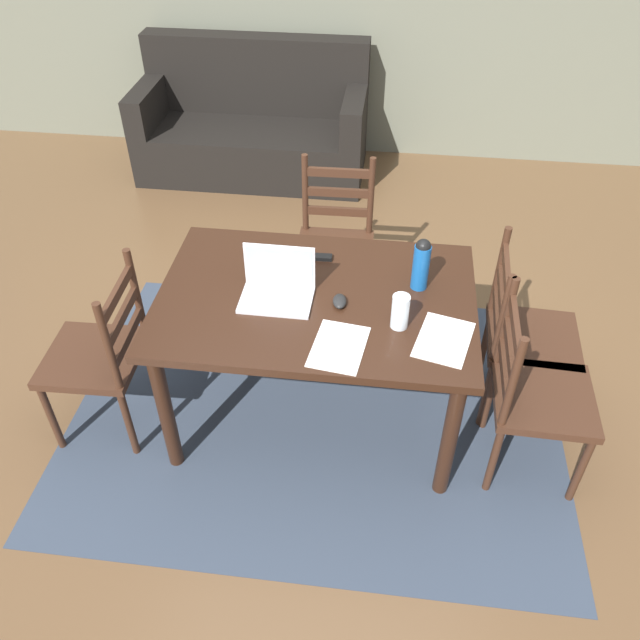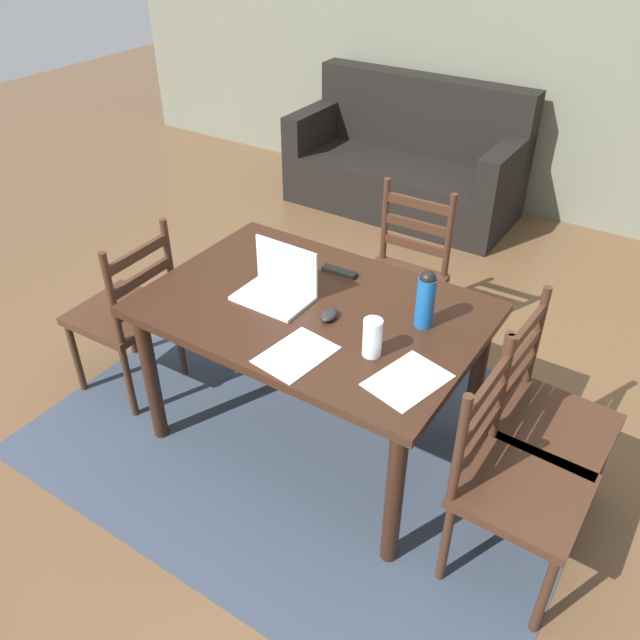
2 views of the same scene
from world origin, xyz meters
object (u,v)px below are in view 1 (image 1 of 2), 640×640
at_px(chair_right_near, 535,395).
at_px(laptop, 278,285).
at_px(chair_far_head, 335,246).
at_px(water_bottle, 421,263).
at_px(chair_right_far, 525,336).
at_px(dining_table, 316,313).
at_px(chair_left_near, 101,356).
at_px(computer_mouse, 340,301).
at_px(drinking_glass, 400,312).
at_px(tv_remote, 314,257).
at_px(couch, 254,127).

xyz_separation_m(chair_right_near, laptop, (-1.18, 0.18, 0.37)).
height_order(chair_far_head, water_bottle, water_bottle).
relative_size(chair_right_far, chair_right_near, 1.00).
bearing_deg(dining_table, chair_left_near, -169.06).
bearing_deg(chair_right_near, laptop, 171.18).
distance_m(dining_table, computer_mouse, 0.17).
distance_m(chair_right_far, chair_right_near, 0.39).
bearing_deg(drinking_glass, computer_mouse, 156.80).
relative_size(computer_mouse, tv_remote, 0.59).
bearing_deg(chair_right_near, couch, 123.25).
distance_m(chair_far_head, chair_right_near, 1.46).
bearing_deg(water_bottle, drinking_glass, -105.83).
height_order(drinking_glass, tv_remote, drinking_glass).
bearing_deg(drinking_glass, chair_right_near, -3.31).
distance_m(couch, water_bottle, 2.88).
bearing_deg(dining_table, water_bottle, 15.49).
relative_size(chair_far_head, drinking_glass, 6.01).
xyz_separation_m(chair_far_head, laptop, (-0.17, -0.87, 0.37)).
height_order(chair_right_near, couch, couch).
xyz_separation_m(couch, laptop, (0.68, -2.65, 0.47)).
bearing_deg(couch, chair_far_head, -64.44).
xyz_separation_m(chair_far_head, computer_mouse, (0.11, -0.91, 0.33)).
bearing_deg(computer_mouse, chair_right_near, -15.59).
height_order(chair_right_near, water_bottle, water_bottle).
bearing_deg(chair_far_head, couch, 115.56).
height_order(couch, laptop, couch).
bearing_deg(water_bottle, computer_mouse, -153.67).
distance_m(dining_table, couch, 2.79).
xyz_separation_m(chair_left_near, couch, (0.16, 2.83, -0.11)).
distance_m(laptop, computer_mouse, 0.29).
xyz_separation_m(chair_far_head, tv_remote, (-0.04, -0.57, 0.32)).
distance_m(drinking_glass, tv_remote, 0.62).
height_order(chair_right_far, chair_far_head, same).
xyz_separation_m(chair_right_far, couch, (-1.86, 2.44, -0.11)).
distance_m(chair_right_near, couch, 3.39).
xyz_separation_m(couch, computer_mouse, (0.96, -2.68, 0.43)).
distance_m(dining_table, chair_right_far, 1.05).
height_order(chair_right_far, couch, couch).
bearing_deg(chair_far_head, dining_table, -89.93).
bearing_deg(couch, chair_right_near, -56.75).
bearing_deg(chair_far_head, chair_left_near, -133.61).
bearing_deg(dining_table, chair_far_head, 90.07).
height_order(chair_right_far, chair_left_near, same).
distance_m(dining_table, chair_left_near, 1.05).
bearing_deg(chair_left_near, laptop, 12.30).
xyz_separation_m(laptop, tv_remote, (0.13, 0.30, -0.05)).
bearing_deg(chair_far_head, water_bottle, -58.01).
height_order(dining_table, chair_right_far, chair_right_far).
xyz_separation_m(chair_left_near, laptop, (0.84, 0.18, 0.37)).
height_order(chair_left_near, chair_right_near, same).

